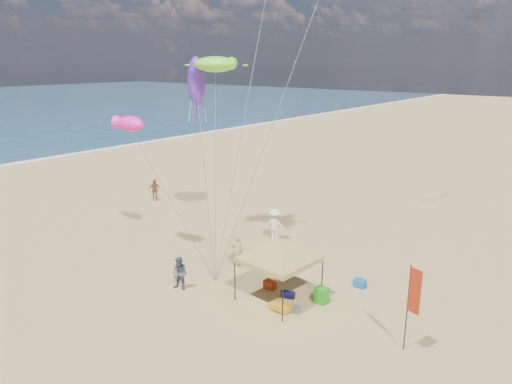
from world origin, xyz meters
TOP-DOWN VIEW (x-y plane):
  - ground at (0.00, 0.00)m, footprint 280.00×280.00m
  - canopy_tent at (2.86, 1.03)m, footprint 5.46×5.46m
  - feather_flag at (8.86, 0.76)m, footprint 0.50×0.17m
  - cooler_red at (1.95, 1.61)m, footprint 0.54×0.38m
  - cooler_blue at (5.15, 4.32)m, footprint 0.54×0.38m
  - bag_navy at (3.15, 1.35)m, footprint 0.69×0.54m
  - bag_orange at (1.42, 4.49)m, footprint 0.54×0.69m
  - chair_green at (4.52, 1.93)m, footprint 0.50×0.50m
  - chair_yellow at (0.95, 3.01)m, footprint 0.50×0.50m
  - crate_grey at (4.08, 0.55)m, footprint 0.34×0.30m
  - beach_cart at (3.56, 0.23)m, footprint 0.90×0.50m
  - person_near_a at (-0.86, 2.53)m, footprint 0.74×0.72m
  - person_near_b at (-1.19, -1.07)m, footprint 0.92×0.81m
  - person_near_c at (-1.55, 6.68)m, footprint 1.39×1.06m
  - person_far_a at (-13.52, 7.65)m, footprint 0.76×1.05m
  - turtle_kite at (-4.61, 5.15)m, footprint 3.08×2.75m
  - fish_kite at (-6.49, 0.71)m, footprint 2.09×1.55m
  - squid_kite at (-6.05, 5.12)m, footprint 1.23×1.23m

SIDE VIEW (x-z plane):
  - ground at x=0.00m, z-range 0.00..0.00m
  - crate_grey at x=4.08m, z-range 0.00..0.28m
  - bag_navy at x=3.15m, z-range 0.00..0.36m
  - bag_orange at x=1.42m, z-range 0.00..0.36m
  - cooler_red at x=1.95m, z-range 0.00..0.38m
  - cooler_blue at x=5.15m, z-range 0.00..0.38m
  - beach_cart at x=3.56m, z-range 0.08..0.32m
  - chair_green at x=4.52m, z-range 0.00..0.70m
  - chair_yellow at x=0.95m, z-range 0.00..0.70m
  - person_near_b at x=-1.19m, z-range 0.00..1.59m
  - person_far_a at x=-13.52m, z-range 0.00..1.66m
  - person_near_a at x=-0.86m, z-range 0.00..1.71m
  - person_near_c at x=-1.55m, z-range 0.00..1.90m
  - feather_flag at x=8.86m, z-range 0.55..3.90m
  - canopy_tent at x=2.86m, z-range 1.12..4.50m
  - fish_kite at x=-6.49m, z-range 6.61..7.45m
  - squid_kite at x=-6.05m, z-range 7.67..10.43m
  - turtle_kite at x=-4.61m, z-range 9.57..10.42m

